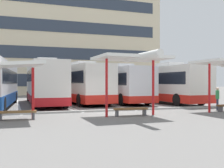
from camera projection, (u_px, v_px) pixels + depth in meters
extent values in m
plane|color=slate|center=(111.00, 112.00, 17.75)|extent=(160.00, 160.00, 0.00)
cube|color=beige|center=(48.00, 47.00, 48.52)|extent=(35.25, 15.97, 16.03)
cube|color=#2D3847|center=(55.00, 80.00, 41.02)|extent=(32.43, 0.08, 1.76)
cube|color=#2D3847|center=(55.00, 53.00, 40.99)|extent=(32.43, 0.08, 1.76)
cube|color=#2D3847|center=(55.00, 26.00, 40.97)|extent=(32.43, 0.08, 1.76)
cube|color=black|center=(4.00, 79.00, 26.65)|extent=(2.17, 0.27, 1.83)
cylinder|color=black|center=(15.00, 97.00, 25.44)|extent=(0.38, 1.02, 1.00)
cylinder|color=black|center=(3.00, 105.00, 16.72)|extent=(0.38, 1.02, 1.00)
cube|color=silver|center=(44.00, 83.00, 23.88)|extent=(2.62, 11.78, 3.17)
cube|color=red|center=(44.00, 98.00, 23.89)|extent=(2.66, 11.82, 0.58)
cube|color=black|center=(44.00, 76.00, 23.88)|extent=(2.63, 10.84, 0.94)
cube|color=black|center=(39.00, 79.00, 29.40)|extent=(2.17, 0.11, 1.90)
cube|color=silver|center=(46.00, 61.00, 22.48)|extent=(1.51, 2.22, 0.36)
cylinder|color=black|center=(29.00, 96.00, 27.56)|extent=(0.31, 1.00, 1.00)
cylinder|color=black|center=(52.00, 96.00, 28.30)|extent=(0.31, 1.00, 1.00)
cylinder|color=black|center=(34.00, 102.00, 19.48)|extent=(0.31, 1.00, 1.00)
cylinder|color=black|center=(66.00, 101.00, 20.22)|extent=(0.31, 1.00, 1.00)
cube|color=silver|center=(78.00, 83.00, 25.66)|extent=(3.57, 11.66, 3.05)
cube|color=red|center=(78.00, 96.00, 25.67)|extent=(3.62, 11.70, 0.67)
cube|color=black|center=(78.00, 78.00, 25.66)|extent=(3.52, 10.74, 0.95)
cube|color=black|center=(62.00, 80.00, 30.84)|extent=(2.28, 0.28, 1.83)
cube|color=silver|center=(83.00, 64.00, 24.35)|extent=(1.74, 2.33, 0.36)
cylinder|color=black|center=(55.00, 96.00, 28.93)|extent=(0.39, 1.02, 1.00)
cylinder|color=black|center=(77.00, 95.00, 29.93)|extent=(0.39, 1.02, 1.00)
cylinder|color=black|center=(80.00, 100.00, 21.41)|extent=(0.39, 1.02, 1.00)
cylinder|color=black|center=(108.00, 99.00, 22.42)|extent=(0.39, 1.02, 1.00)
cube|color=silver|center=(115.00, 84.00, 26.67)|extent=(2.88, 11.73, 2.90)
cube|color=red|center=(115.00, 96.00, 26.68)|extent=(2.92, 11.77, 0.56)
cube|color=black|center=(115.00, 80.00, 26.67)|extent=(2.88, 10.80, 0.98)
cube|color=black|center=(96.00, 81.00, 32.06)|extent=(2.23, 0.15, 1.74)
cube|color=silver|center=(121.00, 66.00, 25.30)|extent=(1.58, 2.24, 0.36)
cylinder|color=black|center=(91.00, 95.00, 30.18)|extent=(0.33, 1.01, 1.00)
cylinder|color=black|center=(111.00, 95.00, 31.04)|extent=(0.33, 1.01, 1.00)
cylinder|color=black|center=(122.00, 100.00, 22.31)|extent=(0.33, 1.01, 1.00)
cylinder|color=black|center=(147.00, 99.00, 23.17)|extent=(0.33, 1.01, 1.00)
cube|color=silver|center=(160.00, 84.00, 26.21)|extent=(3.11, 11.96, 2.98)
cube|color=red|center=(160.00, 96.00, 26.22)|extent=(3.15, 12.00, 0.64)
cube|color=black|center=(160.00, 79.00, 26.21)|extent=(3.09, 11.01, 0.97)
cube|color=black|center=(132.00, 80.00, 31.64)|extent=(2.20, 0.19, 1.79)
cube|color=silver|center=(169.00, 65.00, 24.84)|extent=(1.61, 2.27, 0.36)
cylinder|color=black|center=(129.00, 95.00, 29.76)|extent=(0.35, 1.01, 1.00)
cylinder|color=black|center=(148.00, 95.00, 30.65)|extent=(0.35, 1.01, 1.00)
cylinder|color=black|center=(178.00, 100.00, 21.79)|extent=(0.35, 1.01, 1.00)
cylinder|color=black|center=(201.00, 99.00, 22.68)|extent=(0.35, 1.01, 1.00)
cube|color=white|center=(19.00, 105.00, 22.51)|extent=(0.16, 14.00, 0.01)
cube|color=white|center=(63.00, 104.00, 23.74)|extent=(0.16, 14.00, 0.01)
cube|color=white|center=(104.00, 103.00, 24.97)|extent=(0.16, 14.00, 0.01)
cube|color=white|center=(140.00, 102.00, 26.20)|extent=(0.16, 14.00, 0.01)
cube|color=white|center=(174.00, 101.00, 27.43)|extent=(0.16, 14.00, 0.01)
cylinder|color=red|center=(33.00, 93.00, 14.17)|extent=(0.14, 0.14, 2.64)
cube|color=brown|center=(17.00, 112.00, 13.96)|extent=(1.90, 0.55, 0.10)
cube|color=#4C4C51|center=(0.00, 117.00, 13.75)|extent=(0.14, 0.34, 0.35)
cube|color=#4C4C51|center=(33.00, 116.00, 14.17)|extent=(0.14, 0.34, 0.35)
cylinder|color=red|center=(107.00, 88.00, 15.11)|extent=(0.14, 0.14, 3.17)
cylinder|color=red|center=(153.00, 87.00, 16.08)|extent=(0.14, 0.14, 3.17)
cube|color=white|center=(131.00, 58.00, 15.58)|extent=(3.85, 3.10, 0.19)
cylinder|color=white|center=(142.00, 56.00, 14.27)|extent=(0.36, 3.85, 0.36)
cube|color=brown|center=(131.00, 109.00, 15.58)|extent=(1.95, 0.61, 0.10)
cube|color=#4C4C51|center=(117.00, 113.00, 15.39)|extent=(0.15, 0.35, 0.35)
cube|color=#4C4C51|center=(144.00, 112.00, 15.78)|extent=(0.15, 0.35, 0.35)
cylinder|color=red|center=(209.00, 88.00, 17.26)|extent=(0.14, 0.14, 3.05)
cube|color=#4C4C51|center=(220.00, 109.00, 17.65)|extent=(0.12, 0.34, 0.35)
cube|color=#ADADA8|center=(109.00, 110.00, 18.04)|extent=(44.00, 0.24, 0.12)
cylinder|color=#33384C|center=(217.00, 105.00, 18.78)|extent=(0.14, 0.14, 0.76)
cylinder|color=#33384C|center=(218.00, 104.00, 18.92)|extent=(0.14, 0.14, 0.76)
cube|color=#338C4C|center=(217.00, 95.00, 18.85)|extent=(0.47, 0.47, 0.57)
sphere|color=beige|center=(217.00, 89.00, 18.85)|extent=(0.21, 0.21, 0.21)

